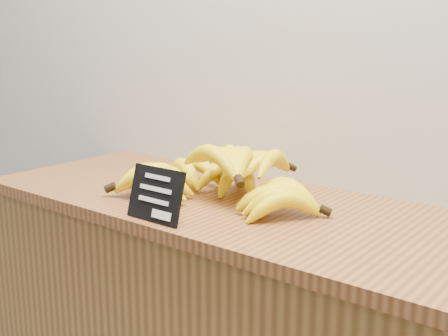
% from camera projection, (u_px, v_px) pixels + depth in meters
% --- Properties ---
extents(counter_top, '(1.37, 0.54, 0.03)m').
position_uv_depth(counter_top, '(237.00, 206.00, 1.36)').
color(counter_top, brown).
rests_on(counter_top, counter).
extents(chalkboard_sign, '(0.15, 0.04, 0.11)m').
position_uv_depth(chalkboard_sign, '(156.00, 195.00, 1.20)').
color(chalkboard_sign, black).
rests_on(chalkboard_sign, counter_top).
extents(banana_pile, '(0.55, 0.36, 0.13)m').
position_uv_depth(banana_pile, '(219.00, 177.00, 1.38)').
color(banana_pile, '#FFE80A').
rests_on(banana_pile, counter_top).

